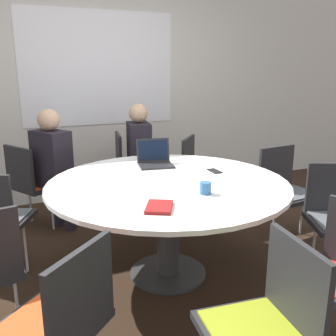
{
  "coord_description": "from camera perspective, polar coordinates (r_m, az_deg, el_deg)",
  "views": [
    {
      "loc": [
        -1.01,
        -2.41,
        1.55
      ],
      "look_at": [
        0.0,
        0.0,
        0.86
      ],
      "focal_mm": 40.0,
      "sensor_mm": 36.0,
      "label": 1
    }
  ],
  "objects": [
    {
      "name": "ground_plane",
      "position": [
        3.04,
        0.0,
        -15.77
      ],
      "size": [
        16.0,
        16.0,
        0.0
      ],
      "primitive_type": "plane",
      "color": "black"
    },
    {
      "name": "wall_back",
      "position": [
        4.62,
        -10.37,
        12.21
      ],
      "size": [
        8.0,
        0.07,
        2.7
      ],
      "color": "silver",
      "rests_on": "ground_plane"
    },
    {
      "name": "conference_table",
      "position": [
        2.77,
        0.0,
        -4.39
      ],
      "size": [
        1.75,
        1.75,
        0.76
      ],
      "color": "#333333",
      "rests_on": "ground_plane"
    },
    {
      "name": "chair_0",
      "position": [
        4.3,
        -5.77,
        0.72
      ],
      "size": [
        0.49,
        0.5,
        0.85
      ],
      "rotation": [
        0.0,
        0.0,
        4.55
      ],
      "color": "#262628",
      "rests_on": "ground_plane"
    },
    {
      "name": "chair_1",
      "position": [
        3.88,
        -19.96,
        -1.67
      ],
      "size": [
        0.59,
        0.59,
        0.85
      ],
      "rotation": [
        0.0,
        0.0,
        5.25
      ],
      "color": "#262628",
      "rests_on": "ground_plane"
    },
    {
      "name": "chair_4",
      "position": [
        1.82,
        -16.15,
        -20.9
      ],
      "size": [
        0.61,
        0.61,
        0.85
      ],
      "rotation": [
        0.0,
        0.0,
        7.03
      ],
      "color": "#262628",
      "rests_on": "ground_plane"
    },
    {
      "name": "chair_5",
      "position": [
        1.8,
        14.98,
        -21.29
      ],
      "size": [
        0.47,
        0.48,
        0.85
      ],
      "rotation": [
        0.0,
        0.0,
        7.75
      ],
      "color": "#262628",
      "rests_on": "ground_plane"
    },
    {
      "name": "chair_8",
      "position": [
        3.64,
        17.42,
        -2.53
      ],
      "size": [
        0.49,
        0.47,
        0.85
      ],
      "rotation": [
        0.0,
        0.0,
        9.54
      ],
      "color": "#262628",
      "rests_on": "ground_plane"
    },
    {
      "name": "chair_9",
      "position": [
        4.02,
        4.82,
        -0.27
      ],
      "size": [
        0.61,
        0.61,
        0.85
      ],
      "rotation": [
        0.0,
        0.0,
        10.28
      ],
      "color": "#262628",
      "rests_on": "ground_plane"
    },
    {
      "name": "person_0",
      "position": [
        4.03,
        -4.22,
        2.68
      ],
      "size": [
        0.3,
        0.39,
        1.2
      ],
      "rotation": [
        0.0,
        0.0,
        4.55
      ],
      "color": "#231E28",
      "rests_on": "ground_plane"
    },
    {
      "name": "person_1",
      "position": [
        3.69,
        -17.07,
        0.89
      ],
      "size": [
        0.37,
        0.42,
        1.2
      ],
      "rotation": [
        0.0,
        0.0,
        5.25
      ],
      "color": "#231E28",
      "rests_on": "ground_plane"
    },
    {
      "name": "laptop",
      "position": [
        3.19,
        -2.05,
        1.4
      ],
      "size": [
        0.32,
        0.3,
        0.21
      ],
      "rotation": [
        0.0,
        0.0,
        -0.17
      ],
      "color": "#232326",
      "rests_on": "conference_table"
    },
    {
      "name": "spiral_notebook",
      "position": [
        2.21,
        -1.35,
        -5.96
      ],
      "size": [
        0.23,
        0.26,
        0.02
      ],
      "color": "maroon",
      "rests_on": "conference_table"
    },
    {
      "name": "coffee_cup",
      "position": [
        2.46,
        5.72,
        -3.06
      ],
      "size": [
        0.08,
        0.08,
        0.08
      ],
      "color": "#33669E",
      "rests_on": "conference_table"
    },
    {
      "name": "cell_phone",
      "position": [
        3.01,
        7.11,
        -0.45
      ],
      "size": [
        0.07,
        0.14,
        0.01
      ],
      "color": "black",
      "rests_on": "conference_table"
    }
  ]
}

